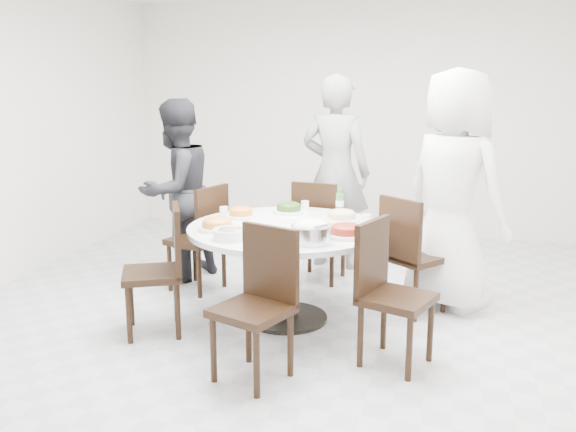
% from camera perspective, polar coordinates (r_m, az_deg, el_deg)
% --- Properties ---
extents(floor, '(6.00, 6.00, 0.01)m').
position_cam_1_polar(floor, '(4.85, 3.08, -9.64)').
color(floor, silver).
rests_on(floor, ground).
extents(wall_back, '(6.00, 0.01, 2.80)m').
position_cam_1_polar(wall_back, '(7.47, 7.94, 9.07)').
color(wall_back, silver).
rests_on(wall_back, ground).
extents(wall_front, '(6.00, 0.01, 2.80)m').
position_cam_1_polar(wall_front, '(1.72, -17.11, -2.29)').
color(wall_front, silver).
rests_on(wall_front, ground).
extents(dining_table, '(1.50, 1.50, 0.75)m').
position_cam_1_polar(dining_table, '(4.72, -0.15, -5.41)').
color(dining_table, white).
rests_on(dining_table, floor).
extents(chair_ne, '(0.59, 0.59, 0.95)m').
position_cam_1_polar(chair_ne, '(4.98, 11.80, -3.53)').
color(chair_ne, black).
rests_on(chair_ne, floor).
extents(chair_n, '(0.47, 0.47, 0.95)m').
position_cam_1_polar(chair_n, '(5.66, 3.07, -1.35)').
color(chair_n, black).
rests_on(chair_n, floor).
extents(chair_nw, '(0.53, 0.53, 0.95)m').
position_cam_1_polar(chair_nw, '(5.45, -8.59, -2.01)').
color(chair_nw, black).
rests_on(chair_nw, floor).
extents(chair_sw, '(0.56, 0.56, 0.95)m').
position_cam_1_polar(chair_sw, '(4.57, -12.62, -5.03)').
color(chair_sw, black).
rests_on(chair_sw, floor).
extents(chair_s, '(0.54, 0.54, 0.95)m').
position_cam_1_polar(chair_s, '(3.77, -3.41, -8.50)').
color(chair_s, black).
rests_on(chair_s, floor).
extents(chair_se, '(0.54, 0.54, 0.95)m').
position_cam_1_polar(chair_se, '(4.02, 10.19, -7.32)').
color(chair_se, black).
rests_on(chair_se, floor).
extents(diner_right, '(1.12, 1.07, 1.93)m').
position_cam_1_polar(diner_right, '(5.07, 15.23, 2.28)').
color(diner_right, white).
rests_on(diner_right, floor).
extents(diner_middle, '(0.76, 0.56, 1.90)m').
position_cam_1_polar(diner_middle, '(6.03, 4.48, 4.09)').
color(diner_middle, black).
rests_on(diner_middle, floor).
extents(diner_left, '(0.88, 0.99, 1.68)m').
position_cam_1_polar(diner_left, '(5.72, -10.40, 2.33)').
color(diner_left, black).
rests_on(diner_left, floor).
extents(dish_greens, '(0.26, 0.26, 0.07)m').
position_cam_1_polar(dish_greens, '(5.09, 0.08, 0.66)').
color(dish_greens, white).
rests_on(dish_greens, dining_table).
extents(dish_pale, '(0.28, 0.28, 0.08)m').
position_cam_1_polar(dish_pale, '(4.80, 5.04, -0.06)').
color(dish_pale, white).
rests_on(dish_pale, dining_table).
extents(dish_orange, '(0.25, 0.25, 0.07)m').
position_cam_1_polar(dish_orange, '(4.92, -4.42, 0.22)').
color(dish_orange, white).
rests_on(dish_orange, dining_table).
extents(dish_redbrown, '(0.29, 0.29, 0.07)m').
position_cam_1_polar(dish_redbrown, '(4.33, 5.46, -1.46)').
color(dish_redbrown, white).
rests_on(dish_redbrown, dining_table).
extents(dish_tofu, '(0.29, 0.29, 0.07)m').
position_cam_1_polar(dish_tofu, '(4.53, -6.64, -0.85)').
color(dish_tofu, white).
rests_on(dish_tofu, dining_table).
extents(rice_bowl, '(0.28, 0.28, 0.12)m').
position_cam_1_polar(rice_bowl, '(4.15, 2.19, -1.70)').
color(rice_bowl, silver).
rests_on(rice_bowl, dining_table).
extents(soup_bowl, '(0.24, 0.24, 0.07)m').
position_cam_1_polar(soup_bowl, '(4.26, -5.47, -1.71)').
color(soup_bowl, white).
rests_on(soup_bowl, dining_table).
extents(beverage_bottle, '(0.06, 0.06, 0.22)m').
position_cam_1_polar(beverage_bottle, '(5.03, 4.87, 1.38)').
color(beverage_bottle, '#3A7D32').
rests_on(beverage_bottle, dining_table).
extents(tea_cups, '(0.07, 0.07, 0.08)m').
position_cam_1_polar(tea_cups, '(5.17, 1.25, 0.92)').
color(tea_cups, white).
rests_on(tea_cups, dining_table).
extents(chopsticks, '(0.24, 0.04, 0.01)m').
position_cam_1_polar(chopsticks, '(5.28, 1.65, 0.79)').
color(chopsticks, tan).
rests_on(chopsticks, dining_table).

